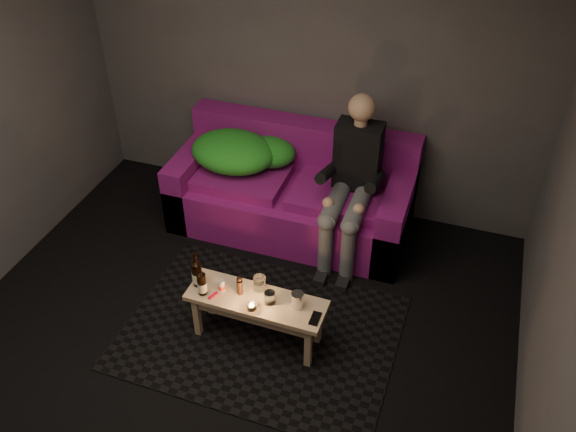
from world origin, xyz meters
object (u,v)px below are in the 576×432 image
(person, at_px, (352,179))
(beer_bottle_a, at_px, (197,273))
(coffee_table, at_px, (256,306))
(beer_bottle_b, at_px, (202,283))
(steel_cup, at_px, (297,300))
(sofa, at_px, (293,194))

(person, xyz_separation_m, beer_bottle_a, (-0.80, -1.20, -0.20))
(coffee_table, xyz_separation_m, beer_bottle_b, (-0.37, -0.07, 0.17))
(beer_bottle_a, distance_m, steel_cup, 0.73)
(beer_bottle_a, height_order, beer_bottle_b, beer_bottle_a)
(sofa, distance_m, beer_bottle_a, 1.41)
(coffee_table, distance_m, beer_bottle_a, 0.48)
(beer_bottle_b, bearing_deg, steel_cup, 8.09)
(beer_bottle_a, bearing_deg, person, 56.47)
(person, xyz_separation_m, beer_bottle_b, (-0.73, -1.27, -0.21))
(coffee_table, bearing_deg, person, 73.48)
(person, bearing_deg, beer_bottle_b, -119.76)
(coffee_table, height_order, steel_cup, steel_cup)
(steel_cup, bearing_deg, sofa, 109.56)
(sofa, height_order, steel_cup, sofa)
(beer_bottle_a, xyz_separation_m, beer_bottle_b, (0.07, -0.07, -0.01))
(sofa, relative_size, steel_cup, 17.14)
(coffee_table, bearing_deg, beer_bottle_b, -169.40)
(coffee_table, bearing_deg, steel_cup, 4.85)
(person, relative_size, beer_bottle_b, 5.24)
(beer_bottle_b, bearing_deg, coffee_table, 10.60)
(person, relative_size, beer_bottle_a, 4.77)
(person, distance_m, coffee_table, 1.31)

